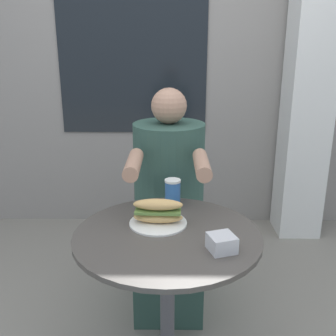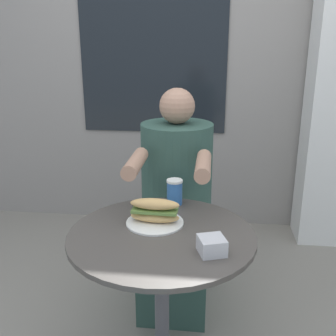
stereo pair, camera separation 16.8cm
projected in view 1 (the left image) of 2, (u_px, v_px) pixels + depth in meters
The scene contains 8 objects.
storefront_wall at pixel (170, 46), 2.92m from camera, with size 8.00×0.09×2.80m.
lattice_pillar at pixel (310, 76), 2.77m from camera, with size 0.31×0.31×2.40m.
cafe_table at pixel (167, 275), 1.59m from camera, with size 0.74×0.74×0.71m.
diner_chair at pixel (169, 193), 2.47m from camera, with size 0.38×0.38×0.87m.
seated_diner at pixel (168, 216), 2.14m from camera, with size 0.38×0.68×1.21m.
sandwich_on_plate at pixel (158, 214), 1.60m from camera, with size 0.24×0.24×0.11m.
drink_cup at pixel (173, 192), 1.80m from camera, with size 0.07×0.07×0.12m.
napkin_box at pixel (222, 243), 1.40m from camera, with size 0.11×0.11×0.06m.
Camera 1 is at (0.02, -1.39, 1.42)m, focal length 42.00 mm.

